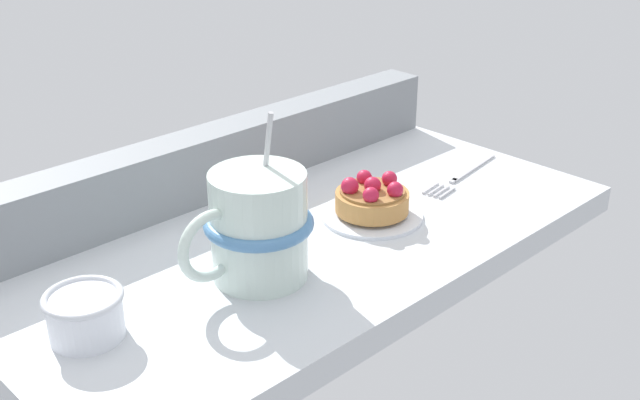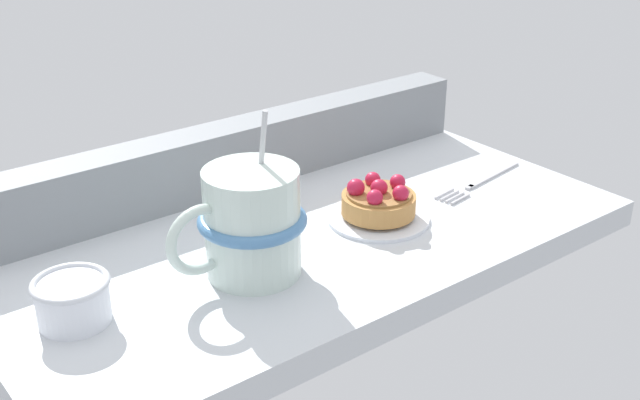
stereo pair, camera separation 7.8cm
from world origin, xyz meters
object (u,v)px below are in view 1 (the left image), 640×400
(coffee_mug, at_px, (257,226))
(dessert_fork, at_px, (463,174))
(sugar_bowl, at_px, (85,314))
(dessert_plate, at_px, (372,214))
(raspberry_tart, at_px, (372,198))

(coffee_mug, distance_m, dessert_fork, 0.33)
(sugar_bowl, bearing_deg, coffee_mug, -8.44)
(sugar_bowl, bearing_deg, dessert_plate, -2.32)
(dessert_plate, bearing_deg, coffee_mug, -176.31)
(dessert_plate, height_order, coffee_mug, coffee_mug)
(coffee_mug, bearing_deg, raspberry_tart, 3.66)
(dessert_plate, distance_m, sugar_bowl, 0.33)
(coffee_mug, relative_size, sugar_bowl, 2.37)
(raspberry_tart, distance_m, coffee_mug, 0.17)
(raspberry_tart, xyz_separation_m, sugar_bowl, (-0.33, 0.01, -0.00))
(dessert_plate, height_order, raspberry_tart, raspberry_tart)
(coffee_mug, xyz_separation_m, sugar_bowl, (-0.16, 0.02, -0.03))
(coffee_mug, distance_m, sugar_bowl, 0.17)
(coffee_mug, height_order, dessert_fork, coffee_mug)
(coffee_mug, bearing_deg, dessert_fork, 1.65)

